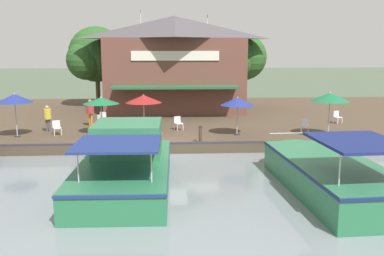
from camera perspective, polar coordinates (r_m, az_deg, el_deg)
ground_plane at (r=23.01m, az=-3.78°, el=-3.68°), size 220.00×220.00×0.00m
quay_deck at (r=33.73m, az=-3.65°, el=1.38°), size 22.00×56.00×0.60m
quay_edge_fender at (r=22.95m, az=-3.80°, el=-2.04°), size 0.20×50.40×0.10m
waterfront_restaurant at (r=35.64m, az=-2.35°, el=8.67°), size 9.41×11.36×8.17m
patio_umbrella_far_corner at (r=26.56m, az=-22.58°, el=3.67°), size 2.04×2.04×2.54m
patio_umbrella_near_quay_edge at (r=25.92m, az=17.94°, el=3.95°), size 2.22×2.22×2.60m
patio_umbrella_mid_patio_left at (r=25.28m, az=6.08°, el=3.54°), size 2.01×2.01×2.26m
patio_umbrella_back_row at (r=26.04m, az=-6.47°, el=3.87°), size 2.18×2.18×2.33m
patio_umbrella_mid_patio_right at (r=25.98m, az=-12.04°, el=3.58°), size 2.14×2.14×2.24m
cafe_chair_mid_patio at (r=26.90m, az=-1.86°, el=0.75°), size 0.59×0.59×0.85m
cafe_chair_beside_entrance at (r=29.37m, az=-11.85°, el=1.35°), size 0.54×0.54×0.85m
cafe_chair_far_corner_seat at (r=28.11m, az=-12.22°, el=0.94°), size 0.57×0.57×0.85m
cafe_chair_facing_river at (r=26.55m, az=-17.59°, el=0.13°), size 0.58×0.58×0.85m
cafe_chair_back_row_seat at (r=26.86m, az=14.85°, el=0.39°), size 0.57×0.57×0.85m
cafe_chair_under_first_umbrella at (r=30.95m, az=18.80°, el=1.47°), size 0.56×0.56×0.85m
person_near_entrance at (r=27.69m, az=-18.70°, el=1.61°), size 0.46×0.46×1.63m
person_mid_patio at (r=28.92m, az=-13.42°, el=2.45°), size 0.50×0.50×1.78m
motorboat_far_downstream at (r=18.44m, az=-8.59°, el=-4.39°), size 9.44×3.70×2.45m
motorboat_mid_row at (r=18.34m, az=17.04°, el=-5.31°), size 9.44×3.60×2.48m
mooring_post at (r=23.18m, az=1.13°, el=-0.83°), size 0.22×0.22×0.93m
tree_upstream_bank at (r=39.15m, az=-12.93°, el=9.36°), size 5.15×4.90×7.03m
tree_behind_restaurant at (r=38.32m, az=6.73°, el=9.18°), size 4.24×4.04×6.34m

